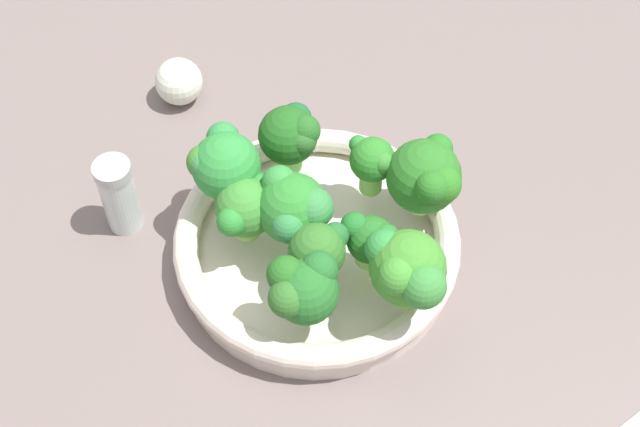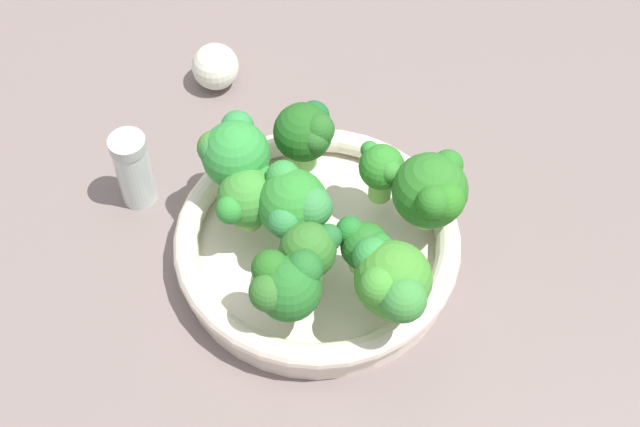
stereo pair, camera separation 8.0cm
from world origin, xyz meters
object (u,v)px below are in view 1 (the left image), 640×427
object	(u,v)px
broccoli_floret_0	(247,207)
broccoli_floret_9	(319,253)
broccoli_floret_8	(370,239)
broccoli_floret_6	(294,208)
garlic_bulb	(179,82)
bowl	(320,247)
broccoli_floret_3	(372,162)
broccoli_floret_1	(223,164)
broccoli_floret_2	(407,270)
broccoli_floret_4	(303,289)
broccoli_floret_5	(427,177)
broccoli_floret_7	(291,135)
pepper_shaker	(119,195)

from	to	relation	value
broccoli_floret_0	broccoli_floret_9	xyz separation A→B (cm)	(-7.60, 1.95, 0.26)
broccoli_floret_8	broccoli_floret_9	world-z (taller)	broccoli_floret_9
broccoli_floret_6	garlic_bulb	bearing A→B (deg)	-35.33
bowl	garlic_bulb	distance (cm)	24.81
broccoli_floret_3	broccoli_floret_8	distance (cm)	7.80
broccoli_floret_1	broccoli_floret_9	world-z (taller)	broccoli_floret_1
bowl	broccoli_floret_9	xyz separation A→B (cm)	(-1.71, 4.11, 5.64)
broccoli_floret_8	broccoli_floret_2	bearing A→B (deg)	145.18
bowl	broccoli_floret_4	distance (cm)	10.30
broccoli_floret_5	broccoli_floret_9	size ratio (longest dim) A/B	1.20
broccoli_floret_2	broccoli_floret_5	xyz separation A→B (cm)	(1.90, -10.11, -0.73)
broccoli_floret_1	broccoli_floret_7	distance (cm)	7.00
broccoli_floret_4	garlic_bulb	xyz separation A→B (cm)	(23.33, -20.76, -5.74)
broccoli_floret_4	broccoli_floret_8	world-z (taller)	broccoli_floret_4
bowl	broccoli_floret_2	world-z (taller)	broccoli_floret_2
garlic_bulb	broccoli_floret_3	bearing A→B (deg)	165.21
broccoli_floret_2	garlic_bulb	distance (cm)	35.17
broccoli_floret_1	pepper_shaker	xyz separation A→B (cm)	(9.07, 3.76, -4.62)
broccoli_floret_5	garlic_bulb	distance (cm)	29.78
broccoli_floret_1	broccoli_floret_4	xyz separation A→B (cm)	(-11.35, 8.36, -0.64)
broccoli_floret_0	broccoli_floret_1	size ratio (longest dim) A/B	0.89
broccoli_floret_8	garlic_bulb	size ratio (longest dim) A/B	1.08
broccoli_floret_5	broccoli_floret_9	xyz separation A→B (cm)	(5.51, 10.57, -0.58)
broccoli_floret_1	broccoli_floret_6	xyz separation A→B (cm)	(-7.42, 1.35, -0.64)
broccoli_floret_8	broccoli_floret_5	bearing A→B (deg)	-107.58
broccoli_floret_4	broccoli_floret_7	distance (cm)	16.04
broccoli_floret_7	broccoli_floret_9	distance (cm)	12.52
broccoli_floret_5	broccoli_floret_9	world-z (taller)	broccoli_floret_5
bowl	broccoli_floret_9	size ratio (longest dim) A/B	4.20
bowl	broccoli_floret_3	world-z (taller)	broccoli_floret_3
broccoli_floret_9	pepper_shaker	world-z (taller)	broccoli_floret_9
broccoli_floret_9	broccoli_floret_1	bearing A→B (deg)	-21.78
broccoli_floret_9	garlic_bulb	distance (cm)	28.99
broccoli_floret_2	broccoli_floret_4	distance (cm)	8.39
broccoli_floret_2	broccoli_floret_1	bearing A→B (deg)	-12.11
broccoli_floret_4	broccoli_floret_6	size ratio (longest dim) A/B	0.92
broccoli_floret_1	broccoli_floret_6	bearing A→B (deg)	169.68
broccoli_floret_3	broccoli_floret_5	size ratio (longest dim) A/B	0.83
broccoli_floret_0	broccoli_floret_3	bearing A→B (deg)	-132.97
broccoli_floret_1	garlic_bulb	world-z (taller)	broccoli_floret_1
broccoli_floret_1	broccoli_floret_9	xyz separation A→B (cm)	(-11.04, 4.41, -1.09)
bowl	garlic_bulb	xyz separation A→B (cm)	(21.30, -12.70, 0.35)
bowl	broccoli_floret_1	size ratio (longest dim) A/B	3.32
broccoli_floret_6	garlic_bulb	size ratio (longest dim) A/B	1.47
broccoli_floret_1	garlic_bulb	distance (cm)	18.39
broccoli_floret_7	broccoli_floret_8	bearing A→B (deg)	146.56
broccoli_floret_7	broccoli_floret_4	bearing A→B (deg)	117.85
broccoli_floret_1	broccoli_floret_9	size ratio (longest dim) A/B	1.26
bowl	broccoli_floret_6	size ratio (longest dim) A/B	3.59
broccoli_floret_2	broccoli_floret_7	distance (cm)	17.58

